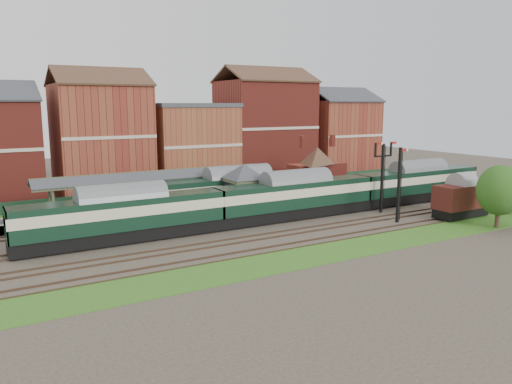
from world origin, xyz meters
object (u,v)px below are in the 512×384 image
semaphore_bracket (383,173)px  dmu_train (296,195)px  signal_box (244,189)px  platform_railcar (238,190)px  goods_van_a (461,198)px

semaphore_bracket → dmu_train: bearing=166.4°
dmu_train → signal_box: bearing=145.4°
dmu_train → platform_railcar: 7.49m
semaphore_bracket → goods_van_a: size_ratio=1.26×
signal_box → platform_railcar: 3.45m
signal_box → semaphore_bracket: bearing=-20.9°
dmu_train → goods_van_a: dmu_train is taller
signal_box → platform_railcar: size_ratio=0.31×
platform_railcar → semaphore_bracket: bearing=-32.6°
signal_box → goods_van_a: 24.01m
signal_box → platform_railcar: signal_box is taller
dmu_train → goods_van_a: size_ratio=8.86×
semaphore_bracket → platform_railcar: size_ratio=0.43×
platform_railcar → goods_van_a: 25.03m
dmu_train → platform_railcar: bearing=119.8°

